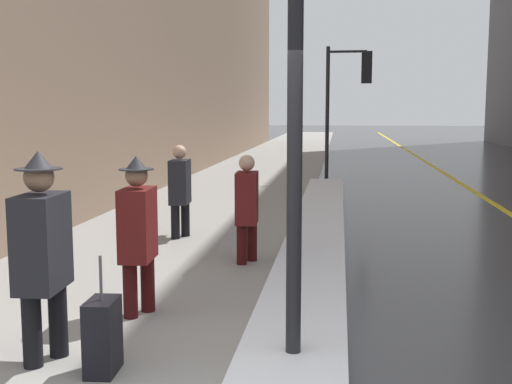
{
  "coord_description": "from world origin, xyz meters",
  "views": [
    {
      "loc": [
        0.62,
        -3.78,
        2.06
      ],
      "look_at": [
        -0.4,
        4.0,
        1.05
      ],
      "focal_mm": 45.0,
      "sensor_mm": 36.0,
      "label": 1
    }
  ],
  "objects_px": {
    "pedestrian_nearside": "(247,204)",
    "pedestrian_in_fedora": "(42,249)",
    "traffic_light_near": "(351,84)",
    "pedestrian_with_shoulder_bag": "(180,187)",
    "pedestrian_in_glasses": "(138,229)",
    "rolling_suitcase": "(103,337)",
    "lamp_post": "(296,25)"
  },
  "relations": [
    {
      "from": "pedestrian_nearside",
      "to": "pedestrian_in_fedora",
      "type": "bearing_deg",
      "value": -20.72
    },
    {
      "from": "pedestrian_in_fedora",
      "to": "pedestrian_nearside",
      "type": "xyz_separation_m",
      "value": [
        1.14,
        3.61,
        -0.14
      ]
    },
    {
      "from": "traffic_light_near",
      "to": "pedestrian_with_shoulder_bag",
      "type": "bearing_deg",
      "value": -105.4
    },
    {
      "from": "traffic_light_near",
      "to": "pedestrian_in_fedora",
      "type": "xyz_separation_m",
      "value": [
        -2.66,
        -14.04,
        -1.83
      ]
    },
    {
      "from": "pedestrian_in_glasses",
      "to": "rolling_suitcase",
      "type": "xyz_separation_m",
      "value": [
        0.17,
        -1.45,
        -0.58
      ]
    },
    {
      "from": "lamp_post",
      "to": "traffic_light_near",
      "type": "height_order",
      "value": "lamp_post"
    },
    {
      "from": "traffic_light_near",
      "to": "pedestrian_in_fedora",
      "type": "relative_size",
      "value": 2.21
    },
    {
      "from": "lamp_post",
      "to": "rolling_suitcase",
      "type": "relative_size",
      "value": 4.66
    },
    {
      "from": "traffic_light_near",
      "to": "lamp_post",
      "type": "bearing_deg",
      "value": -90.4
    },
    {
      "from": "lamp_post",
      "to": "pedestrian_in_fedora",
      "type": "distance_m",
      "value": 2.66
    },
    {
      "from": "lamp_post",
      "to": "pedestrian_nearside",
      "type": "distance_m",
      "value": 4.06
    },
    {
      "from": "rolling_suitcase",
      "to": "pedestrian_in_fedora",
      "type": "bearing_deg",
      "value": -110.0
    },
    {
      "from": "pedestrian_in_glasses",
      "to": "pedestrian_nearside",
      "type": "xyz_separation_m",
      "value": [
        0.76,
        2.32,
        -0.07
      ]
    },
    {
      "from": "pedestrian_nearside",
      "to": "pedestrian_in_glasses",
      "type": "bearing_deg",
      "value": -21.2
    },
    {
      "from": "rolling_suitcase",
      "to": "traffic_light_near",
      "type": "bearing_deg",
      "value": 168.39
    },
    {
      "from": "lamp_post",
      "to": "pedestrian_in_fedora",
      "type": "height_order",
      "value": "lamp_post"
    },
    {
      "from": "traffic_light_near",
      "to": "pedestrian_nearside",
      "type": "bearing_deg",
      "value": -96.04
    },
    {
      "from": "traffic_light_near",
      "to": "pedestrian_with_shoulder_bag",
      "type": "relative_size",
      "value": 2.57
    },
    {
      "from": "pedestrian_in_glasses",
      "to": "pedestrian_nearside",
      "type": "distance_m",
      "value": 2.44
    },
    {
      "from": "pedestrian_with_shoulder_bag",
      "to": "rolling_suitcase",
      "type": "distance_m",
      "value": 5.39
    },
    {
      "from": "pedestrian_in_glasses",
      "to": "pedestrian_with_shoulder_bag",
      "type": "height_order",
      "value": "pedestrian_in_glasses"
    },
    {
      "from": "pedestrian_in_fedora",
      "to": "pedestrian_in_glasses",
      "type": "relative_size",
      "value": 1.08
    },
    {
      "from": "lamp_post",
      "to": "pedestrian_in_fedora",
      "type": "xyz_separation_m",
      "value": [
        -2.02,
        -0.11,
        -1.73
      ]
    },
    {
      "from": "pedestrian_nearside",
      "to": "rolling_suitcase",
      "type": "height_order",
      "value": "pedestrian_nearside"
    },
    {
      "from": "traffic_light_near",
      "to": "pedestrian_in_glasses",
      "type": "relative_size",
      "value": 2.39
    },
    {
      "from": "traffic_light_near",
      "to": "pedestrian_with_shoulder_bag",
      "type": "height_order",
      "value": "traffic_light_near"
    },
    {
      "from": "pedestrian_with_shoulder_bag",
      "to": "lamp_post",
      "type": "bearing_deg",
      "value": 20.23
    },
    {
      "from": "lamp_post",
      "to": "traffic_light_near",
      "type": "distance_m",
      "value": 13.95
    },
    {
      "from": "traffic_light_near",
      "to": "pedestrian_with_shoulder_bag",
      "type": "xyz_separation_m",
      "value": [
        -2.82,
        -8.89,
        -1.95
      ]
    },
    {
      "from": "pedestrian_in_fedora",
      "to": "pedestrian_with_shoulder_bag",
      "type": "xyz_separation_m",
      "value": [
        -0.17,
        5.15,
        -0.12
      ]
    },
    {
      "from": "pedestrian_in_glasses",
      "to": "pedestrian_with_shoulder_bag",
      "type": "distance_m",
      "value": 3.91
    },
    {
      "from": "lamp_post",
      "to": "pedestrian_in_glasses",
      "type": "distance_m",
      "value": 2.7
    }
  ]
}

